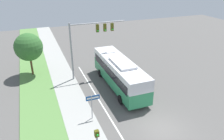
# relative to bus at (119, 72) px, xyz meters

# --- Properties ---
(ground_plane) EXTENTS (80.00, 80.00, 0.00)m
(ground_plane) POSITION_rel_bus_xyz_m (0.56, -7.93, -1.87)
(ground_plane) COLOR #565451
(lane_divider_near) EXTENTS (0.14, 30.00, 0.01)m
(lane_divider_near) POSITION_rel_bus_xyz_m (-3.04, -7.93, -1.87)
(lane_divider_near) COLOR silver
(lane_divider_near) RESTS_ON ground_plane
(bus) EXTENTS (2.67, 10.60, 3.37)m
(bus) POSITION_rel_bus_xyz_m (0.00, 0.00, 0.00)
(bus) COLOR #2D8956
(bus) RESTS_ON ground_plane
(signal_gantry) EXTENTS (6.68, 0.41, 6.92)m
(signal_gantry) POSITION_rel_bus_xyz_m (-2.25, 3.58, 3.21)
(signal_gantry) COLOR #939399
(signal_gantry) RESTS_ON ground_plane
(street_sign) EXTENTS (1.24, 0.08, 2.46)m
(street_sign) POSITION_rel_bus_xyz_m (-4.50, -4.69, -0.14)
(street_sign) COLOR #939399
(street_sign) RESTS_ON ground_plane
(roadside_tree) EXTENTS (3.37, 3.37, 5.30)m
(roadside_tree) POSITION_rel_bus_xyz_m (-9.04, 6.75, 1.84)
(roadside_tree) COLOR brown
(roadside_tree) RESTS_ON grass_verge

